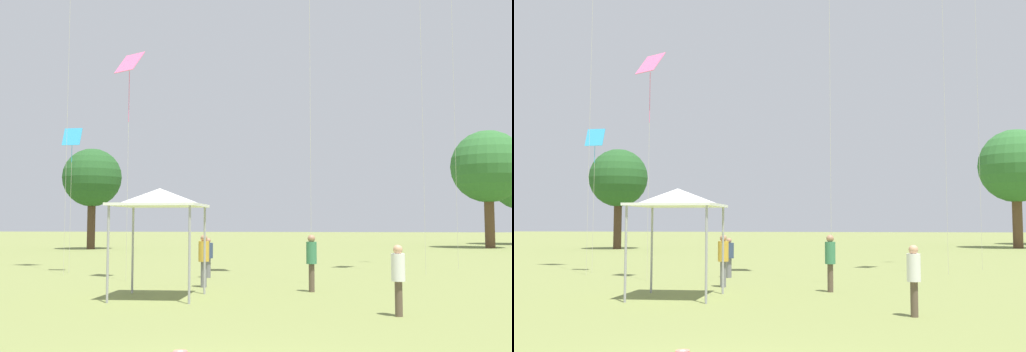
# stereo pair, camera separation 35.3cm
# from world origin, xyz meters

# --- Properties ---
(person_standing_0) EXTENTS (0.45, 0.45, 1.84)m
(person_standing_0) POSITION_xyz_m (0.98, 12.00, 1.11)
(person_standing_0) COLOR brown
(person_standing_0) RESTS_ON ground
(person_standing_1) EXTENTS (0.42, 0.42, 1.81)m
(person_standing_1) POSITION_xyz_m (-2.77, 12.94, 1.08)
(person_standing_1) COLOR slate
(person_standing_1) RESTS_ON ground
(person_standing_3) EXTENTS (0.41, 0.41, 1.69)m
(person_standing_3) POSITION_xyz_m (3.19, 7.11, 1.02)
(person_standing_3) COLOR brown
(person_standing_3) RESTS_ON ground
(person_standing_4) EXTENTS (0.41, 0.41, 1.61)m
(person_standing_4) POSITION_xyz_m (-3.36, 16.56, 0.95)
(person_standing_4) COLOR slate
(person_standing_4) RESTS_ON ground
(canopy_tent) EXTENTS (2.64, 2.64, 3.25)m
(canopy_tent) POSITION_xyz_m (-3.47, 9.80, 2.95)
(canopy_tent) COLOR white
(canopy_tent) RESTS_ON ground
(kite_3) EXTENTS (0.87, 0.33, 6.55)m
(kite_3) POSITION_xyz_m (-10.01, 18.14, 5.98)
(kite_3) COLOR #339EDB
(kite_3) RESTS_ON ground
(kite_8) EXTENTS (1.24, 1.08, 8.97)m
(kite_8) POSITION_xyz_m (-6.20, 14.80, 8.31)
(kite_8) COLOR pink
(kite_8) RESTS_ON ground
(distant_tree_0) EXTENTS (6.59, 6.59, 10.70)m
(distant_tree_0) POSITION_xyz_m (15.95, 48.73, 7.34)
(distant_tree_0) COLOR brown
(distant_tree_0) RESTS_ON ground
(distant_tree_1) EXTENTS (5.05, 5.05, 8.72)m
(distant_tree_1) POSITION_xyz_m (-18.87, 42.11, 6.13)
(distant_tree_1) COLOR #473323
(distant_tree_1) RESTS_ON ground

